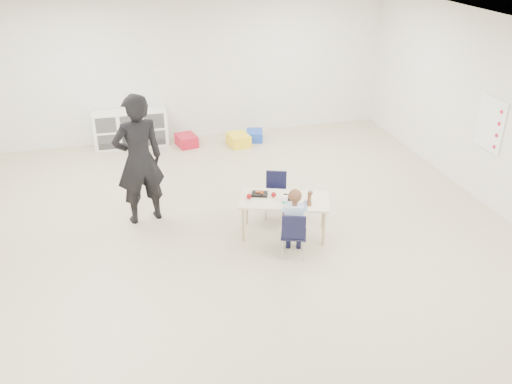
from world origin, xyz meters
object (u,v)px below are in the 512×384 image
object	(u,v)px
chair_near	(294,233)
child	(294,220)
table	(284,216)
cubby_shelf	(131,128)
adult	(139,160)

from	to	relation	value
chair_near	child	distance (m)	0.19
table	chair_near	distance (m)	0.55
cubby_shelf	adult	size ratio (longest dim) A/B	0.73
table	child	world-z (taller)	child
chair_near	table	bearing A→B (deg)	105.95
table	adult	world-z (taller)	adult
table	adult	xyz separation A→B (m)	(-1.87, 0.93, 0.68)
child	cubby_shelf	bearing A→B (deg)	132.20
child	cubby_shelf	size ratio (longest dim) A/B	0.75
child	adult	bearing A→B (deg)	161.05
table	child	size ratio (longest dim) A/B	1.28
child	cubby_shelf	distance (m)	4.88
child	cubby_shelf	xyz separation A→B (m)	(-1.85, 4.51, -0.18)
table	cubby_shelf	world-z (taller)	cubby_shelf
child	cubby_shelf	world-z (taller)	child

